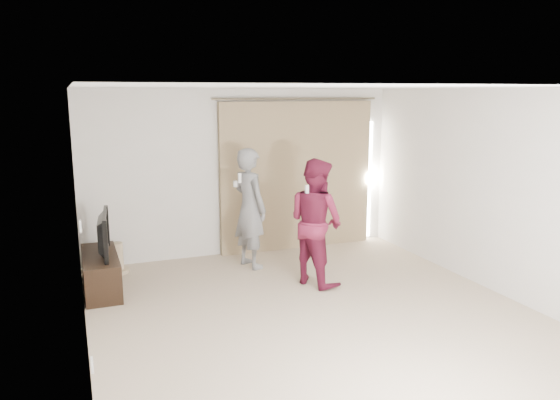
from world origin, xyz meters
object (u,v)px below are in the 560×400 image
(tv_console, at_px, (101,272))
(person_man, at_px, (250,208))
(tv, at_px, (98,234))
(person_woman, at_px, (316,222))

(tv_console, height_order, person_man, person_man)
(tv, relative_size, person_man, 0.54)
(tv, bearing_deg, tv_console, 0.00)
(tv_console, distance_m, person_woman, 2.89)
(person_man, bearing_deg, tv_console, -173.37)
(tv_console, height_order, tv, tv)
(tv, bearing_deg, person_woman, -100.16)
(tv, relative_size, person_woman, 0.56)
(person_man, distance_m, person_woman, 1.16)
(person_man, height_order, person_woman, person_man)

